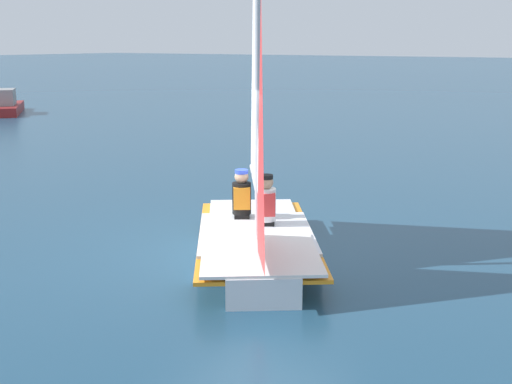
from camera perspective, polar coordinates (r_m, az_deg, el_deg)
name	(u,v)px	position (r m, az deg, el deg)	size (l,w,h in m)	color
ground_plane	(256,257)	(9.58, 0.00, -5.79)	(260.00, 260.00, 0.00)	navy
sailboat_main	(256,209)	(9.40, -0.01, -1.49)	(3.57, 4.09, 5.42)	silver
sailor_helm	(266,209)	(9.78, 0.90, -1.53)	(0.42, 0.43, 1.16)	black
sailor_crew	(242,203)	(10.18, -1.28, -0.95)	(0.42, 0.43, 1.16)	black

